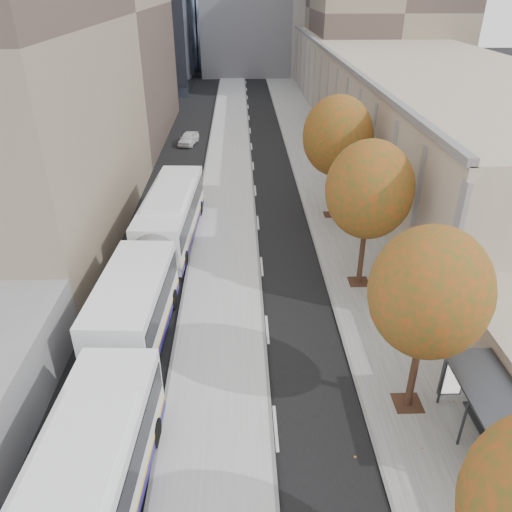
{
  "coord_description": "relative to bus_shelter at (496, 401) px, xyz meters",
  "views": [
    {
      "loc": [
        -2.82,
        -1.11,
        14.62
      ],
      "look_at": [
        -2.09,
        20.76,
        2.5
      ],
      "focal_mm": 35.0,
      "sensor_mm": 36.0,
      "label": 1
    }
  ],
  "objects": [
    {
      "name": "tree_c",
      "position": [
        -2.09,
        2.04,
        3.06
      ],
      "size": [
        4.2,
        4.2,
        7.28
      ],
      "color": "black",
      "rests_on": "sidewalk"
    },
    {
      "name": "distant_car",
      "position": [
        -13.69,
        38.0,
        -1.58
      ],
      "size": [
        2.16,
        3.81,
        1.22
      ],
      "primitive_type": "imported",
      "rotation": [
        0.0,
        0.0,
        -0.21
      ],
      "color": "silver",
      "rests_on": "ground"
    },
    {
      "name": "bus_shelter",
      "position": [
        0.0,
        0.0,
        0.0
      ],
      "size": [
        1.9,
        4.4,
        2.53
      ],
      "color": "#383A3F",
      "rests_on": "sidewalk"
    },
    {
      "name": "bus_far",
      "position": [
        -13.09,
        12.49,
        -0.47
      ],
      "size": [
        3.8,
        19.04,
        3.15
      ],
      "rotation": [
        0.0,
        0.0,
        -0.06
      ],
      "color": "white",
      "rests_on": "ground"
    },
    {
      "name": "tree_e",
      "position": [
        -2.09,
        20.04,
        3.5
      ],
      "size": [
        4.6,
        4.6,
        7.92
      ],
      "color": "black",
      "rests_on": "sidewalk"
    },
    {
      "name": "tree_d",
      "position": [
        -2.09,
        11.04,
        3.28
      ],
      "size": [
        4.4,
        4.4,
        7.6
      ],
      "color": "black",
      "rests_on": "sidewalk"
    },
    {
      "name": "building_tan",
      "position": [
        9.81,
        53.04,
        1.81
      ],
      "size": [
        18.0,
        92.0,
        8.0
      ],
      "primitive_type": "cube",
      "color": "tan",
      "rests_on": "ground"
    },
    {
      "name": "bus_platform",
      "position": [
        -9.56,
        24.04,
        -2.11
      ],
      "size": [
        4.25,
        150.0,
        0.15
      ],
      "primitive_type": "cube",
      "color": "#AAAAAA",
      "rests_on": "ground"
    },
    {
      "name": "sidewalk",
      "position": [
        -1.56,
        24.04,
        -2.15
      ],
      "size": [
        4.75,
        150.0,
        0.08
      ],
      "primitive_type": "cube",
      "color": "slate",
      "rests_on": "ground"
    }
  ]
}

